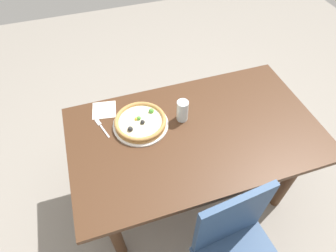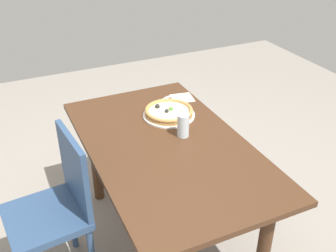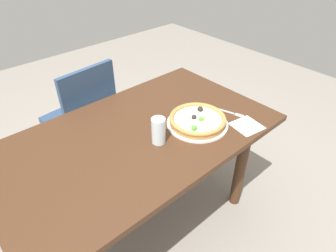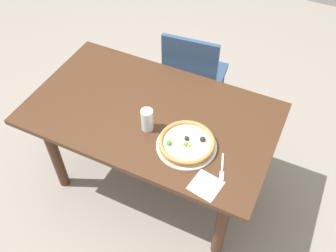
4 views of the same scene
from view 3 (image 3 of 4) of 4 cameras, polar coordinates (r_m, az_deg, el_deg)
ground_plane at (r=2.01m, az=-4.63°, el=-18.08°), size 6.00×6.00×0.00m
dining_table at (r=1.56m, az=-5.70°, el=-4.84°), size 1.43×0.84×0.72m
chair_near at (r=2.08m, az=-15.94°, el=1.57°), size 0.44×0.44×0.90m
plate at (r=1.56m, az=5.70°, el=0.46°), size 0.32×0.32×0.01m
pizza at (r=1.54m, az=5.76°, el=1.23°), size 0.30×0.30×0.05m
fork at (r=1.67m, az=12.31°, el=2.46°), size 0.06×0.16×0.00m
drinking_glass at (r=1.40m, az=-1.86°, el=-0.91°), size 0.07×0.07×0.14m
napkin at (r=1.59m, az=15.05°, el=0.03°), size 0.16×0.16×0.00m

